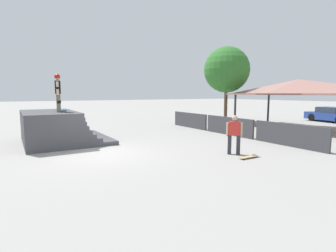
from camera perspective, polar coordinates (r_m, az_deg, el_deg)
ground_plane at (r=11.07m, az=-14.42°, el=-5.83°), size 160.00×160.00×0.00m
quarter_pipe_ramp at (r=14.07m, az=-23.29°, el=-0.50°), size 4.33×3.91×1.57m
skater_on_deck at (r=13.28m, az=-22.83°, el=7.18°), size 0.76×0.32×1.76m
skateboard_on_deck at (r=13.68m, az=-22.14°, el=3.19°), size 0.84×0.44×0.09m
bystander_walking at (r=10.77m, az=14.22°, el=-1.44°), size 0.51×0.53×1.58m
skateboard_on_ground at (r=10.42m, az=17.21°, el=-6.41°), size 0.21×0.85×0.09m
barrier_fence at (r=15.85m, az=13.06°, el=0.01°), size 11.54×0.12×1.05m
pavilion_shelter at (r=19.98m, az=26.49°, el=7.56°), size 9.04×4.57×3.38m
tree_beside_pavilion at (r=23.30m, az=12.65°, el=11.84°), size 3.86×3.86×6.36m
parked_car_blue at (r=26.29m, az=32.07°, el=2.04°), size 4.46×2.53×1.27m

